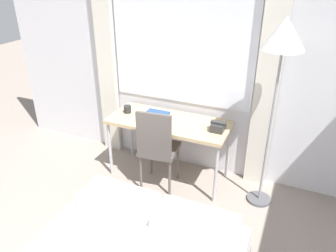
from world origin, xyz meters
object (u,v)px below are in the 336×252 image
(desk, at_px, (169,125))
(standing_lamp, at_px, (283,45))
(book, at_px, (156,114))
(desk_chair, at_px, (157,145))
(mug, at_px, (127,109))
(telephone, at_px, (218,127))

(desk, height_order, standing_lamp, standing_lamp)
(standing_lamp, xyz_separation_m, book, (-1.30, 0.13, -0.95))
(book, bearing_deg, desk_chair, -63.60)
(standing_lamp, bearing_deg, book, 174.43)
(standing_lamp, bearing_deg, desk_chair, -168.16)
(desk_chair, xyz_separation_m, book, (-0.18, 0.36, 0.19))
(desk, height_order, mug, mug)
(telephone, distance_m, book, 0.78)
(mug, bearing_deg, desk_chair, -28.64)
(desk, relative_size, telephone, 8.49)
(standing_lamp, distance_m, book, 1.61)
(desk, distance_m, book, 0.22)
(desk, distance_m, mug, 0.55)
(telephone, relative_size, book, 0.60)
(desk, height_order, desk_chair, desk_chair)
(desk, relative_size, standing_lamp, 0.71)
(desk_chair, xyz_separation_m, telephone, (0.59, 0.26, 0.23))
(telephone, height_order, mug, telephone)
(desk_chair, distance_m, mug, 0.64)
(mug, bearing_deg, desk, -0.95)
(desk_chair, height_order, standing_lamp, standing_lamp)
(desk, relative_size, mug, 15.41)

